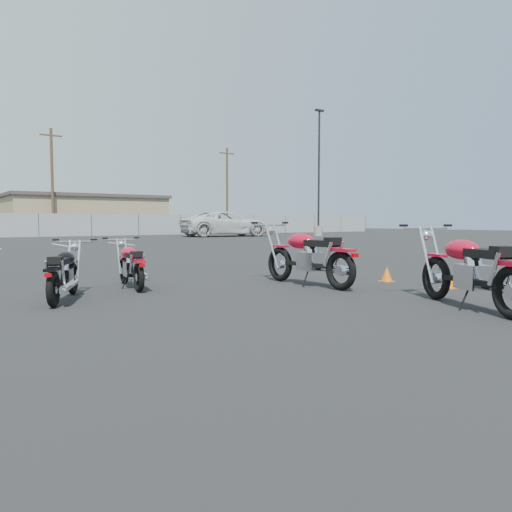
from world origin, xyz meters
TOP-DOWN VIEW (x-y plane):
  - ground at (0.00, 0.00)m, footprint 120.00×120.00m
  - motorcycle_front_red at (-0.98, 2.79)m, footprint 0.70×1.80m
  - motorcycle_second_black at (-2.34, 2.00)m, footprint 1.15×1.78m
  - motorcycle_third_red at (1.84, 1.22)m, footprint 0.93×2.41m
  - motorcycle_rear_red at (2.02, -1.90)m, footprint 1.33×2.30m
  - training_cone_near at (3.50, 0.81)m, footprint 0.25×0.25m
  - training_cone_far at (3.65, -0.48)m, footprint 0.26×0.26m
  - light_pole_east at (22.87, 24.24)m, footprint 0.80×0.70m
  - tan_building_east at (10.00, 44.00)m, footprint 14.40×9.40m
  - utility_pole_c at (6.00, 39.00)m, footprint 1.80×0.24m
  - utility_pole_d at (24.00, 40.00)m, footprint 1.80×0.24m
  - white_van at (16.33, 27.76)m, footprint 4.28×8.48m

SIDE VIEW (x-z plane):
  - ground at x=0.00m, z-range 0.00..0.00m
  - training_cone_near at x=3.50m, z-range 0.00..0.29m
  - training_cone_far at x=3.65m, z-range 0.00..0.31m
  - motorcycle_front_red at x=-0.98m, z-range -0.04..0.85m
  - motorcycle_second_black at x=-2.34m, z-range -0.04..0.86m
  - motorcycle_rear_red at x=2.02m, z-range -0.05..1.09m
  - motorcycle_third_red at x=1.84m, z-range -0.05..1.13m
  - white_van at x=16.33m, z-range 0.00..3.09m
  - tan_building_east at x=10.00m, z-range 0.01..3.71m
  - light_pole_east at x=22.87m, z-range -2.42..7.60m
  - utility_pole_c at x=6.00m, z-range 0.19..9.19m
  - utility_pole_d at x=24.00m, z-range 0.19..9.19m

